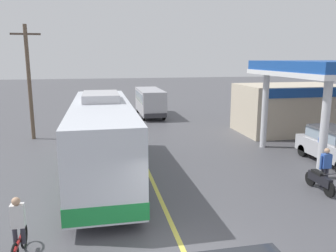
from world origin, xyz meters
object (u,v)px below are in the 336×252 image
Objects in this scene: minibus_opposing_lane at (150,100)px; pedestrian_near_pump at (326,165)px; cyclist_on_shoulder at (19,231)px; pedestrian_by_shop at (323,146)px; car_at_pump at (334,144)px; motorcycle_parked_forecourt at (320,180)px; coach_bus_main at (102,139)px.

pedestrian_near_pump is at bearing -76.36° from minibus_opposing_lane.
cyclist_on_shoulder is 1.10× the size of pedestrian_by_shop.
car_at_pump is 4.30m from motorcycle_parked_forecourt.
minibus_opposing_lane is at bearing 73.82° from coach_bus_main.
coach_bus_main is 6.07× the size of cyclist_on_shoulder.
coach_bus_main is 6.65× the size of pedestrian_near_pump.
minibus_opposing_lane is 22.34m from cyclist_on_shoulder.
coach_bus_main reaches higher than minibus_opposing_lane.
pedestrian_by_shop is (10.83, -0.30, -0.79)m from coach_bus_main.
pedestrian_near_pump is at bearing -19.23° from coach_bus_main.
car_at_pump reaches higher than pedestrian_near_pump.
coach_bus_main is at bearing 178.40° from pedestrian_by_shop.
car_at_pump is 2.33× the size of motorcycle_parked_forecourt.
car_at_pump reaches higher than motorcycle_parked_forecourt.
pedestrian_by_shop is at bearing -67.84° from minibus_opposing_lane.
coach_bus_main is 6.44m from cyclist_on_shoulder.
car_at_pump is 2.31× the size of cyclist_on_shoulder.
minibus_opposing_lane is at bearing 112.16° from pedestrian_by_shop.
coach_bus_main is 9.23m from motorcycle_parked_forecourt.
coach_bus_main reaches higher than pedestrian_by_shop.
coach_bus_main is at bearing 68.81° from cyclist_on_shoulder.
minibus_opposing_lane is at bearing 102.05° from motorcycle_parked_forecourt.
cyclist_on_shoulder is (-2.30, -5.94, -0.94)m from coach_bus_main.
pedestrian_by_shop is (1.89, 2.81, 0.00)m from pedestrian_near_pump.
minibus_opposing_lane is 3.37× the size of cyclist_on_shoulder.
minibus_opposing_lane is at bearing 103.64° from pedestrian_near_pump.
pedestrian_near_pump is 1.00× the size of pedestrian_by_shop.
car_at_pump is at bearing -66.14° from minibus_opposing_lane.
motorcycle_parked_forecourt is 0.76m from pedestrian_near_pump.
coach_bus_main is at bearing 178.19° from car_at_pump.
minibus_opposing_lane is 16.91m from pedestrian_by_shop.
car_at_pump is 3.70m from pedestrian_near_pump.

